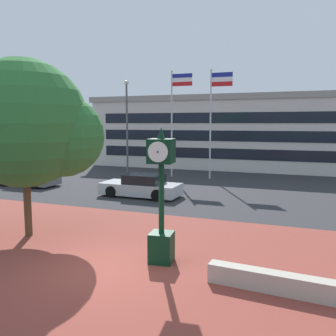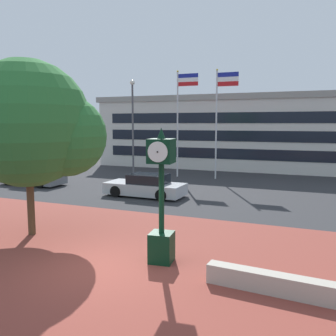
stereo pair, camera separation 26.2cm
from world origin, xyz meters
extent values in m
plane|color=#2D2D30|center=(0.00, 0.00, 0.00)|extent=(200.00, 200.00, 0.00)
cube|color=brown|center=(0.00, 1.13, 0.00)|extent=(44.00, 10.26, 0.01)
cube|color=#ADA393|center=(4.68, 0.19, 0.25)|extent=(3.22, 0.66, 0.50)
cube|color=black|center=(1.43, 1.02, 0.45)|extent=(0.75, 0.75, 0.90)
cylinder|color=black|center=(1.43, 1.02, 1.94)|extent=(0.16, 0.16, 2.08)
cube|color=black|center=(1.43, 1.02, 3.34)|extent=(0.78, 0.78, 0.70)
cylinder|color=white|center=(1.39, 1.38, 3.34)|extent=(0.58, 0.10, 0.58)
sphere|color=black|center=(1.38, 1.40, 3.34)|extent=(0.05, 0.05, 0.05)
cylinder|color=white|center=(1.47, 0.65, 3.34)|extent=(0.58, 0.10, 0.58)
sphere|color=black|center=(1.47, 0.63, 3.34)|extent=(0.05, 0.05, 0.05)
cone|color=black|center=(1.43, 1.02, 3.85)|extent=(0.25, 0.25, 0.32)
cylinder|color=#4C3823|center=(-4.13, 1.69, 1.20)|extent=(0.26, 0.26, 2.40)
sphere|color=#2D7033|center=(-4.13, 1.69, 4.13)|extent=(4.61, 4.61, 4.61)
sphere|color=#2D7033|center=(-2.98, 2.38, 3.66)|extent=(2.99, 2.99, 2.99)
cube|color=slate|center=(-11.96, 10.31, 0.44)|extent=(4.37, 1.78, 0.64)
cube|color=black|center=(-11.74, 10.31, 1.00)|extent=(2.01, 1.52, 0.56)
cylinder|color=black|center=(-13.31, 9.51, 0.32)|extent=(0.64, 0.22, 0.64)
cylinder|color=black|center=(-13.30, 11.13, 0.32)|extent=(0.64, 0.22, 0.64)
cylinder|color=black|center=(-10.61, 9.49, 0.32)|extent=(0.64, 0.22, 0.64)
cylinder|color=black|center=(-10.60, 11.12, 0.32)|extent=(0.64, 0.22, 0.64)
cube|color=#B7BABF|center=(-3.31, 9.70, 0.44)|extent=(4.55, 1.92, 0.64)
cube|color=black|center=(-3.08, 9.69, 1.00)|extent=(2.11, 1.62, 0.56)
cylinder|color=black|center=(-4.73, 8.87, 0.32)|extent=(0.64, 0.23, 0.64)
cylinder|color=black|center=(-4.69, 10.58, 0.32)|extent=(0.64, 0.23, 0.64)
cylinder|color=black|center=(-1.93, 8.81, 0.32)|extent=(0.64, 0.23, 0.64)
cylinder|color=black|center=(-1.89, 10.53, 0.32)|extent=(0.64, 0.23, 0.64)
cylinder|color=silver|center=(-4.28, 17.50, 3.96)|extent=(0.12, 0.12, 7.92)
sphere|color=gold|center=(-4.28, 17.50, 7.98)|extent=(0.14, 0.14, 0.14)
cube|color=navy|center=(-3.45, 17.50, 7.62)|extent=(1.55, 0.02, 0.30)
cube|color=white|center=(-3.45, 17.50, 7.32)|extent=(1.55, 0.02, 0.30)
cube|color=red|center=(-3.45, 17.50, 7.02)|extent=(1.55, 0.02, 0.30)
cylinder|color=silver|center=(-1.26, 17.50, 3.94)|extent=(0.12, 0.12, 7.87)
sphere|color=gold|center=(-1.26, 17.50, 7.93)|extent=(0.14, 0.14, 0.14)
cube|color=navy|center=(-0.44, 17.50, 7.56)|extent=(1.50, 0.02, 0.32)
cube|color=white|center=(-0.44, 17.50, 7.24)|extent=(1.50, 0.02, 0.32)
cube|color=red|center=(-0.44, 17.50, 6.91)|extent=(1.50, 0.02, 0.32)
cube|color=beige|center=(0.42, 27.81, 3.05)|extent=(28.91, 11.87, 6.09)
cube|color=gray|center=(0.42, 27.81, 6.34)|extent=(29.49, 12.10, 0.50)
cube|color=black|center=(0.42, 21.85, 1.52)|extent=(26.02, 0.04, 0.90)
cube|color=black|center=(0.42, 21.85, 3.05)|extent=(26.02, 0.04, 0.90)
cube|color=black|center=(0.42, 21.85, 4.57)|extent=(26.02, 0.04, 0.90)
cylinder|color=#4C4C51|center=(-7.21, 15.75, 3.48)|extent=(0.14, 0.14, 6.95)
sphere|color=white|center=(-7.21, 15.75, 7.10)|extent=(0.36, 0.36, 0.36)
camera|label=1|loc=(5.30, -8.69, 4.14)|focal=38.82mm
camera|label=2|loc=(5.54, -8.60, 4.14)|focal=38.82mm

